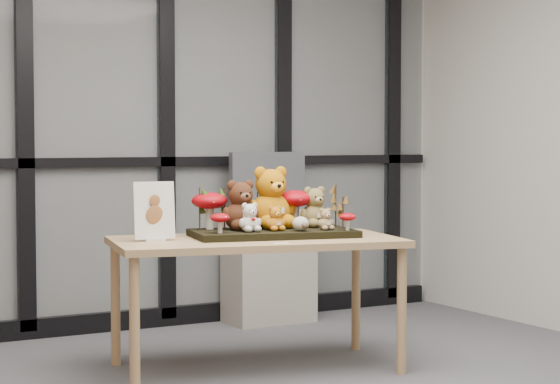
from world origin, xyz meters
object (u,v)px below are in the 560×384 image
bear_small_yellow (275,217)px  cabinet (269,266)px  bear_brown_medium (240,202)px  sign_holder (154,213)px  plush_cream_hedgehog (301,223)px  mushroom_front_right (348,221)px  monitor (268,181)px  bear_beige_small (325,218)px  mushroom_front_left (220,222)px  mushroom_back_left (210,209)px  mushroom_back_right (295,207)px  bear_tan_back (314,205)px  diorama_tray (273,233)px  display_table (256,251)px  bear_pooh_yellow (271,194)px  bear_white_bow (250,216)px

bear_small_yellow → cabinet: size_ratio=0.20×
bear_brown_medium → sign_holder: bearing=-168.5°
plush_cream_hedgehog → sign_holder: 0.75m
mushroom_front_right → monitor: bearing=78.9°
plush_cream_hedgehog → mushroom_front_right: bearing=-5.9°
bear_beige_small → sign_holder: size_ratio=0.42×
bear_beige_small → mushroom_front_left: (-0.56, 0.10, -0.01)m
bear_brown_medium → cabinet: (0.74, 1.05, -0.50)m
mushroom_back_left → sign_holder: (-0.35, -0.10, -0.00)m
mushroom_back_right → monitor: bearing=69.1°
plush_cream_hedgehog → bear_tan_back: bearing=54.9°
bear_brown_medium → mushroom_front_left: bear_brown_medium is taller
bear_brown_medium → mushroom_back_right: bearing=13.1°
mushroom_front_right → mushroom_front_left: bearing=165.2°
sign_holder → diorama_tray: bearing=-3.2°
display_table → monitor: size_ratio=2.96×
bear_brown_medium → mushroom_back_left: bear_brown_medium is taller
display_table → bear_small_yellow: bear_small_yellow is taller
mushroom_front_left → bear_small_yellow: bearing=-4.2°
bear_pooh_yellow → mushroom_front_right: bearing=-35.5°
display_table → mushroom_back_right: (0.31, 0.13, 0.21)m
plush_cream_hedgehog → cabinet: size_ratio=0.11×
bear_brown_medium → mushroom_front_right: size_ratio=2.89×
bear_pooh_yellow → mushroom_back_left: bear_pooh_yellow is taller
mushroom_front_left → sign_holder: bearing=156.5°
bear_small_yellow → mushroom_back_left: size_ratio=0.67×
mushroom_back_left → mushroom_front_left: 0.24m
bear_brown_medium → bear_white_bow: 0.15m
display_table → bear_small_yellow: size_ratio=11.01×
bear_pooh_yellow → bear_small_yellow: (-0.06, -0.16, -0.11)m
bear_pooh_yellow → plush_cream_hedgehog: 0.28m
bear_tan_back → plush_cream_hedgehog: size_ratio=2.88×
display_table → mushroom_back_right: bearing=34.5°
bear_brown_medium → bear_white_bow: bearing=-85.0°
bear_tan_back → bear_white_bow: bear_tan_back is taller
monitor → mushroom_front_right: bearing=-101.1°
bear_tan_back → bear_white_bow: 0.45m
bear_small_yellow → mushroom_back_right: (0.21, 0.16, 0.04)m
diorama_tray → mushroom_back_left: mushroom_back_left is taller
mushroom_back_right → mushroom_front_left: size_ratio=1.96×
diorama_tray → bear_white_bow: bearing=-152.2°
mushroom_front_left → monitor: bearing=52.5°
diorama_tray → mushroom_front_left: 0.34m
bear_brown_medium → cabinet: size_ratio=0.39×
bear_white_bow → sign_holder: 0.48m
mushroom_back_right → mushroom_back_left: bearing=168.5°
bear_brown_medium → mushroom_front_right: 0.57m
mushroom_front_right → monitor: monitor is taller
bear_beige_small → mushroom_back_right: bearing=112.2°
display_table → bear_brown_medium: size_ratio=5.49×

